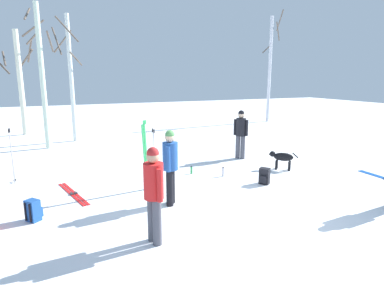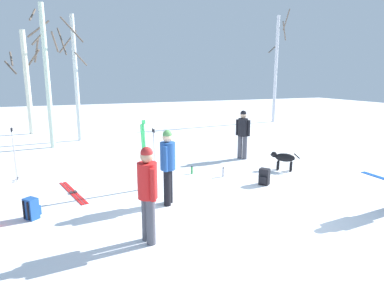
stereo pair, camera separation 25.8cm
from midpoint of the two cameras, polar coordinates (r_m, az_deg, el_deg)
ground_plane at (r=6.93m, az=6.31°, el=-12.69°), size 60.00×60.00×0.00m
person_0 at (r=11.49m, az=7.91°, el=2.24°), size 0.38×0.42×1.72m
person_2 at (r=7.26m, az=-4.85°, el=-3.28°), size 0.34×0.46×1.72m
person_3 at (r=5.62m, az=-8.05°, el=-7.87°), size 0.34×0.51×1.72m
dog at (r=10.47m, az=14.81°, el=-2.30°), size 0.67×0.66×0.57m
ski_pair_planted_0 at (r=8.29m, az=-9.05°, el=-2.09°), size 0.21×0.16×1.80m
ski_pair_lying_1 at (r=8.72m, az=-20.94°, el=-8.12°), size 0.63×1.91×0.05m
ski_poles_0 at (r=10.10m, az=-29.70°, el=-1.58°), size 0.07×0.23×1.50m
ski_poles_1 at (r=9.17m, az=-7.53°, el=-1.51°), size 0.07×0.25×1.44m
backpack_0 at (r=9.01m, az=11.77°, el=-5.56°), size 0.34×0.34×0.44m
backpack_2 at (r=7.45m, az=-26.99°, el=-10.37°), size 0.35×0.34×0.44m
water_bottle_0 at (r=9.75m, az=-0.86°, el=-4.62°), size 0.06×0.06×0.23m
water_bottle_1 at (r=9.52m, az=4.68°, el=-4.92°), size 0.07×0.07×0.28m
birch_tree_1 at (r=18.20m, az=-28.30°, el=9.78°), size 1.69×1.66×5.05m
birch_tree_2 at (r=14.23m, az=-25.32°, el=10.99°), size 1.12×1.11×5.61m
birch_tree_3 at (r=15.39m, az=-20.99°, el=11.11°), size 1.15×1.25×5.46m
birch_tree_4 at (r=21.56m, az=13.19°, el=12.89°), size 1.06×1.06×6.79m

